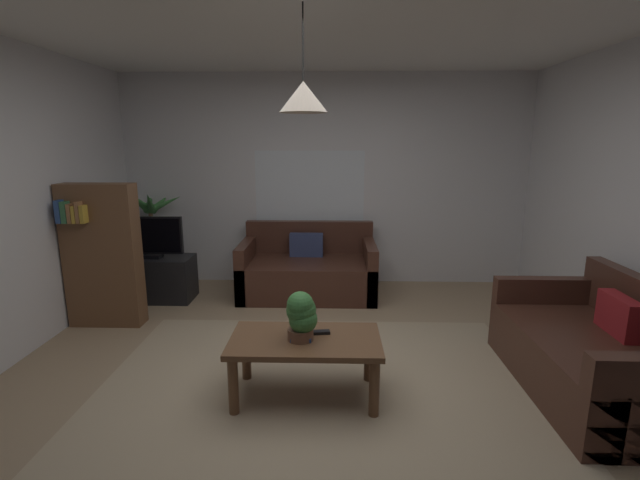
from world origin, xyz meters
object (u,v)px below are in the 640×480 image
(tv_stand, at_px, (154,278))
(potted_palm_corner, at_px, (153,241))
(remote_on_table_0, at_px, (319,332))
(couch_right_side, at_px, (596,357))
(pendant_lamp, at_px, (303,97))
(bookshelf_corner, at_px, (102,254))
(tv, at_px, (149,237))
(potted_plant_on_table, at_px, (301,314))
(coffee_table, at_px, (305,348))
(book_on_table_0, at_px, (301,339))
(couch_under_window, at_px, (308,272))

(tv_stand, bearing_deg, potted_palm_corner, 109.97)
(remote_on_table_0, relative_size, potted_palm_corner, 0.12)
(couch_right_side, xyz_separation_m, pendant_lamp, (-2.08, -0.11, 1.78))
(potted_palm_corner, distance_m, bookshelf_corner, 1.26)
(remote_on_table_0, xyz_separation_m, tv, (-1.96, 1.88, 0.28))
(potted_plant_on_table, xyz_separation_m, bookshelf_corner, (-2.02, 1.28, 0.08))
(tv, bearing_deg, potted_palm_corner, 109.25)
(tv, height_order, bookshelf_corner, bookshelf_corner)
(potted_plant_on_table, bearing_deg, coffee_table, 45.48)
(pendant_lamp, bearing_deg, book_on_table_0, -123.71)
(tv_stand, xyz_separation_m, potted_palm_corner, (-0.19, 0.53, 0.31))
(bookshelf_corner, bearing_deg, tv_stand, 75.58)
(bookshelf_corner, bearing_deg, remote_on_table_0, -28.83)
(couch_right_side, xyz_separation_m, potted_plant_on_table, (-2.11, -0.14, 0.36))
(couch_under_window, distance_m, tv_stand, 1.78)
(remote_on_table_0, relative_size, tv, 0.21)
(book_on_table_0, distance_m, potted_plant_on_table, 0.17)
(coffee_table, xyz_separation_m, book_on_table_0, (-0.03, -0.04, 0.09))
(potted_palm_corner, bearing_deg, pendant_lamp, -50.62)
(couch_under_window, relative_size, couch_right_side, 1.00)
(remote_on_table_0, bearing_deg, bookshelf_corner, 53.05)
(pendant_lamp, bearing_deg, couch_right_side, 3.15)
(tv, bearing_deg, couch_under_window, 8.44)
(couch_right_side, bearing_deg, pendant_lamp, -86.85)
(couch_under_window, relative_size, coffee_table, 1.49)
(potted_palm_corner, bearing_deg, bookshelf_corner, -89.69)
(remote_on_table_0, bearing_deg, potted_plant_on_table, 121.55)
(couch_under_window, bearing_deg, bookshelf_corner, -153.74)
(bookshelf_corner, bearing_deg, couch_under_window, 26.26)
(bookshelf_corner, bearing_deg, coffee_table, -31.44)
(potted_plant_on_table, bearing_deg, bookshelf_corner, 147.78)
(couch_right_side, relative_size, book_on_table_0, 10.91)
(potted_plant_on_table, relative_size, potted_palm_corner, 0.26)
(book_on_table_0, relative_size, potted_palm_corner, 0.11)
(potted_plant_on_table, height_order, potted_palm_corner, potted_palm_corner)
(remote_on_table_0, height_order, potted_plant_on_table, potted_plant_on_table)
(remote_on_table_0, distance_m, tv, 2.73)
(tv_stand, distance_m, tv, 0.49)
(couch_right_side, bearing_deg, book_on_table_0, -85.79)
(tv_stand, bearing_deg, couch_right_side, -25.22)
(coffee_table, bearing_deg, couch_right_side, 3.15)
(tv_stand, distance_m, bookshelf_corner, 0.88)
(remote_on_table_0, bearing_deg, potted_palm_corner, 33.35)
(tv_stand, relative_size, bookshelf_corner, 0.64)
(potted_palm_corner, bearing_deg, potted_plant_on_table, -51.21)
(tv_stand, bearing_deg, tv, -90.00)
(couch_under_window, relative_size, potted_palm_corner, 1.18)
(couch_under_window, bearing_deg, remote_on_table_0, -84.88)
(tv, bearing_deg, remote_on_table_0, -43.85)
(couch_right_side, height_order, tv, tv)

